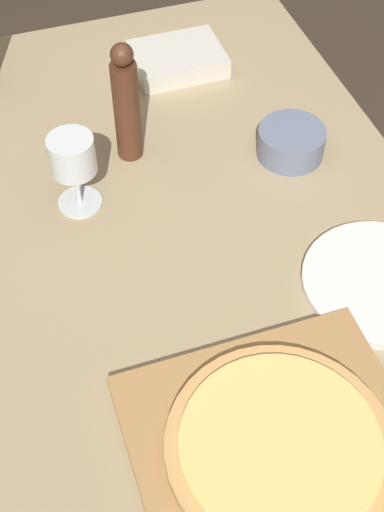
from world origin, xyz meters
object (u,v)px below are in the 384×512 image
object	(u,v)px
pizza	(280,446)
wine_glass	(73,159)
pepper_mill	(126,105)
small_bowl	(291,142)

from	to	relation	value
pizza	wine_glass	world-z (taller)	wine_glass
pizza	pepper_mill	size ratio (longest dim) A/B	1.29
pizza	pepper_mill	world-z (taller)	pepper_mill
small_bowl	pepper_mill	bearing A→B (deg)	161.12
wine_glass	small_bowl	world-z (taller)	wine_glass
wine_glass	pepper_mill	bearing A→B (deg)	39.31
pizza	small_bowl	size ratio (longest dim) A/B	2.46
pepper_mill	small_bowl	world-z (taller)	pepper_mill
pizza	wine_glass	distance (m)	0.58
small_bowl	wine_glass	bearing A→B (deg)	-179.97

